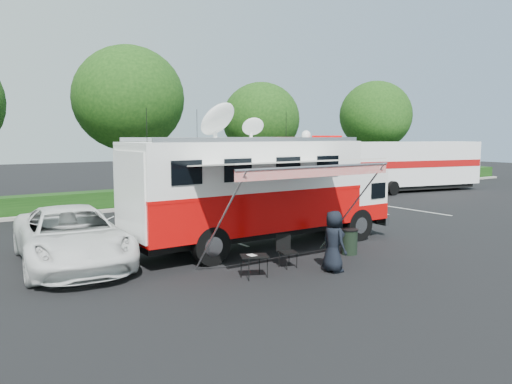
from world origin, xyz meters
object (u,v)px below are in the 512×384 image
command_truck (262,189)px  semi_trailer (407,165)px  trash_bin (349,242)px  folding_table (254,257)px  white_suv (72,265)px

command_truck → semi_trailer: command_truck is taller
trash_bin → semi_trailer: size_ratio=0.07×
command_truck → folding_table: 4.16m
trash_bin → folding_table: bearing=-173.4°
white_suv → semi_trailer: 25.74m
white_suv → command_truck: bearing=-5.7°
folding_table → trash_bin: size_ratio=1.07×
command_truck → trash_bin: command_truck is taller
folding_table → trash_bin: 4.19m
semi_trailer → command_truck: bearing=-155.2°
folding_table → trash_bin: trash_bin is taller
white_suv → folding_table: white_suv is taller
folding_table → trash_bin: (4.16, 0.48, -0.16)m
white_suv → semi_trailer: size_ratio=0.55×
white_suv → trash_bin: size_ratio=7.49×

